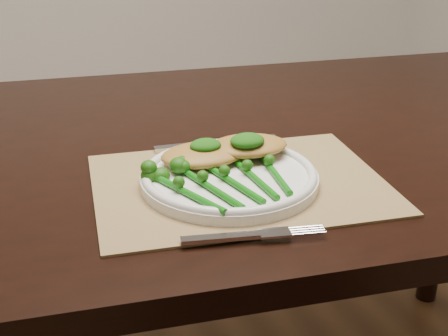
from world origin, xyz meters
name	(u,v)px	position (x,y,z in m)	size (l,w,h in m)	color
dining_table	(225,308)	(0.10, 0.03, 0.38)	(1.70, 1.09, 0.75)	black
placemat	(239,184)	(0.04, -0.17, 0.75)	(0.42, 0.31, 0.00)	olive
dinner_plate	(229,176)	(0.03, -0.17, 0.77)	(0.26, 0.26, 0.02)	white
knife	(205,144)	(0.04, -0.02, 0.76)	(0.21, 0.04, 0.01)	silver
fork	(263,234)	(0.01, -0.33, 0.76)	(0.18, 0.06, 0.01)	silver
chicken_fillet_left	(203,154)	(0.01, -0.11, 0.78)	(0.13, 0.09, 0.03)	#AE7F32
chicken_fillet_right	(248,146)	(0.08, -0.12, 0.79)	(0.12, 0.08, 0.02)	#AE7F32
pesto_dollop_left	(205,145)	(0.01, -0.11, 0.80)	(0.05, 0.04, 0.02)	#0F4009
pesto_dollop_right	(247,141)	(0.07, -0.13, 0.80)	(0.05, 0.04, 0.02)	#0F4009
broccolini_bundle	(233,182)	(0.02, -0.21, 0.77)	(0.19, 0.20, 0.04)	#0D5E0C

